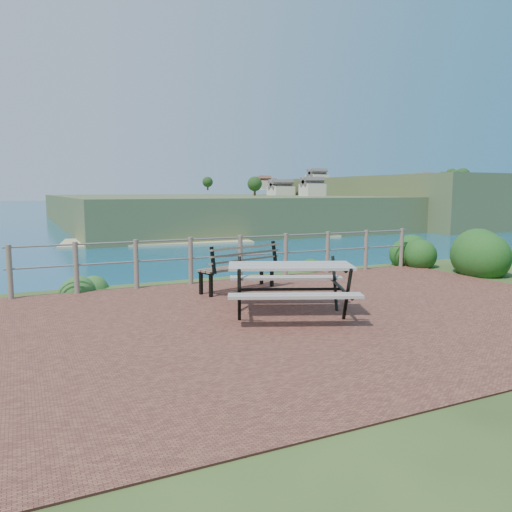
{
  "coord_description": "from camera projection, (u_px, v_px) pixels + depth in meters",
  "views": [
    {
      "loc": [
        -4.4,
        -6.69,
        1.98
      ],
      "look_at": [
        -0.33,
        1.85,
        0.75
      ],
      "focal_mm": 35.0,
      "sensor_mm": 36.0,
      "label": 1
    }
  ],
  "objects": [
    {
      "name": "ground",
      "position": [
        323.0,
        314.0,
        8.12
      ],
      "size": [
        10.0,
        7.0,
        0.12
      ],
      "primitive_type": "cube",
      "color": "brown",
      "rests_on": "ground"
    },
    {
      "name": "safety_railing",
      "position": [
        240.0,
        255.0,
        11.05
      ],
      "size": [
        9.4,
        0.1,
        1.0
      ],
      "color": "#6B5B4C",
      "rests_on": "ground"
    },
    {
      "name": "shrub_right_edge",
      "position": [
        414.0,
        265.0,
        13.43
      ],
      "size": [
        1.07,
        1.07,
        1.53
      ],
      "primitive_type": "ellipsoid",
      "color": "#174715",
      "rests_on": "ground"
    },
    {
      "name": "park_bench",
      "position": [
        238.0,
        260.0,
        9.87
      ],
      "size": [
        1.74,
        0.88,
        0.95
      ],
      "rotation": [
        0.0,
        0.0,
        0.28
      ],
      "color": "brown",
      "rests_on": "ground"
    },
    {
      "name": "shrub_right_front",
      "position": [
        478.0,
        273.0,
        12.09
      ],
      "size": [
        1.35,
        1.35,
        1.92
      ],
      "primitive_type": "ellipsoid",
      "color": "#174715",
      "rests_on": "ground"
    },
    {
      "name": "picnic_table",
      "position": [
        290.0,
        284.0,
        7.89
      ],
      "size": [
        2.09,
        1.56,
        0.82
      ],
      "rotation": [
        0.0,
        0.0,
        -0.41
      ],
      "color": "gray",
      "rests_on": "ground"
    },
    {
      "name": "distant_bay",
      "position": [
        389.0,
        198.0,
        263.5
      ],
      "size": [
        290.0,
        232.36,
        24.0
      ],
      "color": "#405128",
      "rests_on": "ground"
    },
    {
      "name": "shrub_lip_east",
      "position": [
        308.0,
        270.0,
        12.66
      ],
      "size": [
        0.67,
        0.67,
        0.38
      ],
      "primitive_type": "ellipsoid",
      "color": "#174715",
      "rests_on": "ground"
    },
    {
      "name": "ocean",
      "position": [
        30.0,
        196.0,
        187.18
      ],
      "size": [
        1200.0,
        1200.0,
        0.0
      ],
      "primitive_type": "plane",
      "color": "#166985",
      "rests_on": "ground"
    },
    {
      "name": "shrub_lip_west",
      "position": [
        87.0,
        290.0,
        10.05
      ],
      "size": [
        0.78,
        0.78,
        0.52
      ],
      "primitive_type": "ellipsoid",
      "color": "#225A25",
      "rests_on": "ground"
    }
  ]
}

